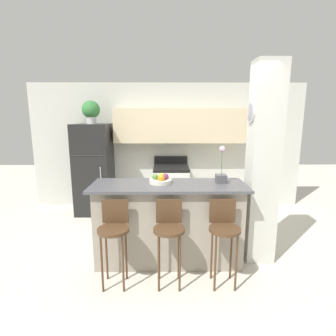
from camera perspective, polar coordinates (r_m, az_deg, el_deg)
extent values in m
plane|color=beige|center=(3.71, 0.12, -19.39)|extent=(14.00, 14.00, 0.00)
cube|color=silver|center=(5.50, -0.15, 4.80)|extent=(5.60, 0.06, 2.55)
cube|color=beige|center=(5.29, 3.11, 9.20)|extent=(2.71, 0.32, 0.68)
cube|color=silver|center=(5.31, 0.65, 8.32)|extent=(0.73, 0.28, 0.12)
cube|color=silver|center=(3.53, 19.94, 0.52)|extent=(0.36, 0.32, 2.55)
cylinder|color=silver|center=(3.42, 17.61, 11.42)|extent=(0.02, 0.25, 0.25)
cylinder|color=white|center=(3.42, 17.51, 11.43)|extent=(0.01, 0.22, 0.22)
cube|color=gray|center=(3.48, 0.12, -12.20)|extent=(1.83, 0.55, 1.01)
cube|color=#4C4C51|center=(3.31, 0.13, -3.84)|extent=(1.95, 0.67, 0.04)
cube|color=black|center=(5.40, -15.62, -3.08)|extent=(0.67, 0.71, 1.19)
cube|color=black|center=(5.26, -16.12, 6.17)|extent=(0.67, 0.71, 0.56)
cube|color=#333333|center=(4.95, -17.04, 2.57)|extent=(0.64, 0.01, 0.01)
cylinder|color=#B2B2B7|center=(4.99, -14.35, -3.48)|extent=(0.02, 0.02, 0.65)
cube|color=white|center=(5.30, 0.67, -4.84)|extent=(0.69, 0.66, 0.85)
cube|color=black|center=(5.19, 0.68, -0.01)|extent=(0.69, 0.66, 0.06)
cube|color=black|center=(5.47, 0.62, 1.75)|extent=(0.69, 0.04, 0.16)
cube|color=black|center=(4.97, 0.75, -5.43)|extent=(0.41, 0.01, 0.27)
cylinder|color=#4C331E|center=(2.99, -11.84, -13.04)|extent=(0.35, 0.35, 0.03)
cube|color=#4C331E|center=(3.07, -11.42, -9.23)|extent=(0.30, 0.02, 0.28)
cylinder|color=#4C331E|center=(3.08, -14.20, -19.67)|extent=(0.02, 0.02, 0.65)
cylinder|color=#4C331E|center=(3.03, -9.76, -19.95)|extent=(0.02, 0.02, 0.65)
cylinder|color=#4C331E|center=(3.27, -13.23, -17.66)|extent=(0.02, 0.02, 0.65)
cylinder|color=#4C331E|center=(3.23, -9.10, -17.88)|extent=(0.02, 0.02, 0.65)
cylinder|color=#4C331E|center=(2.94, 0.25, -13.27)|extent=(0.35, 0.35, 0.03)
cube|color=#4C331E|center=(3.02, 0.21, -9.38)|extent=(0.30, 0.02, 0.28)
cylinder|color=#4C331E|center=(3.00, -2.04, -20.17)|extent=(0.02, 0.02, 0.65)
cylinder|color=#4C331E|center=(3.00, 2.58, -20.14)|extent=(0.02, 0.02, 0.65)
cylinder|color=#4C331E|center=(3.20, -1.93, -18.05)|extent=(0.02, 0.02, 0.65)
cylinder|color=#4C331E|center=(3.20, 2.35, -18.03)|extent=(0.02, 0.02, 0.65)
cylinder|color=#4C331E|center=(3.01, 12.26, -12.93)|extent=(0.35, 0.35, 0.03)
cube|color=#4C331E|center=(3.08, 11.78, -9.14)|extent=(0.30, 0.02, 0.28)
cylinder|color=#4C331E|center=(3.05, 10.26, -19.83)|extent=(0.02, 0.02, 0.65)
cylinder|color=#4C331E|center=(3.09, 14.64, -19.50)|extent=(0.02, 0.02, 0.65)
cylinder|color=#4C331E|center=(3.24, 9.48, -17.78)|extent=(0.02, 0.02, 0.65)
cylinder|color=#4C331E|center=(3.29, 13.57, -17.52)|extent=(0.02, 0.02, 0.65)
cylinder|color=silver|center=(5.25, -16.33, 9.99)|extent=(0.18, 0.18, 0.14)
sphere|color=#387F3D|center=(5.25, -16.45, 12.12)|extent=(0.33, 0.33, 0.33)
cube|color=#4C4C51|center=(3.44, 11.46, -2.27)|extent=(0.13, 0.13, 0.10)
cylinder|color=#386633|center=(3.40, 11.60, 1.15)|extent=(0.01, 0.01, 0.31)
sphere|color=#E5B2D1|center=(3.37, 11.71, 4.11)|extent=(0.07, 0.07, 0.07)
cylinder|color=silver|center=(3.35, -1.65, -2.90)|extent=(0.29, 0.29, 0.05)
sphere|color=#7A2D56|center=(3.35, -0.58, -1.95)|extent=(0.09, 0.09, 0.09)
sphere|color=gold|center=(3.40, -1.31, -1.79)|extent=(0.08, 0.08, 0.08)
sphere|color=#4C7F2D|center=(3.35, -2.74, -2.02)|extent=(0.08, 0.08, 0.08)
sphere|color=orange|center=(3.27, -1.49, -2.25)|extent=(0.09, 0.09, 0.09)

